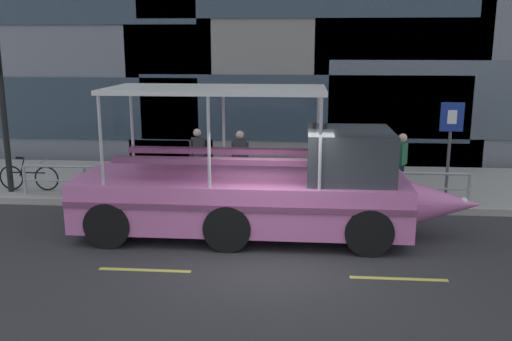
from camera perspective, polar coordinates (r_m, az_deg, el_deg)
name	(u,v)px	position (r m, az deg, el deg)	size (l,w,h in m)	color
ground_plane	(273,253)	(11.72, 1.70, -8.44)	(120.00, 120.00, 0.00)	#333335
sidewalk	(283,184)	(17.04, 2.76, -1.34)	(32.00, 4.80, 0.18)	#A8A59E
curb_edge	(279,207)	(14.64, 2.39, -3.71)	(32.00, 0.18, 0.18)	#B2ADA3
lane_centreline	(269,274)	(10.71, 1.37, -10.54)	(25.80, 0.12, 0.01)	#DBD64C
curb_guardrail	(239,179)	(14.88, -1.70, -0.85)	(12.04, 0.09, 0.84)	#9EA0A8
traffic_light_pole	(1,102)	(16.77, -24.57, 6.38)	(0.24, 0.46, 4.17)	black
parking_sign	(450,134)	(15.57, 19.24, 3.55)	(0.60, 0.12, 2.59)	#4C4F54
leaned_bicycle	(29,177)	(17.09, -22.18, -0.64)	(1.74, 0.46, 0.96)	black
duck_tour_boat	(265,190)	(12.54, 0.92, -1.96)	(9.12, 2.52, 3.33)	pink
pedestrian_near_bow	(402,158)	(15.75, 14.65, 1.25)	(0.34, 0.41, 1.70)	#1E2338
pedestrian_mid_left	(240,154)	(15.83, -1.64, 1.69)	(0.49, 0.23, 1.69)	black
pedestrian_mid_right	(198,151)	(16.31, -5.98, 1.94)	(0.43, 0.32, 1.69)	#1E2338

